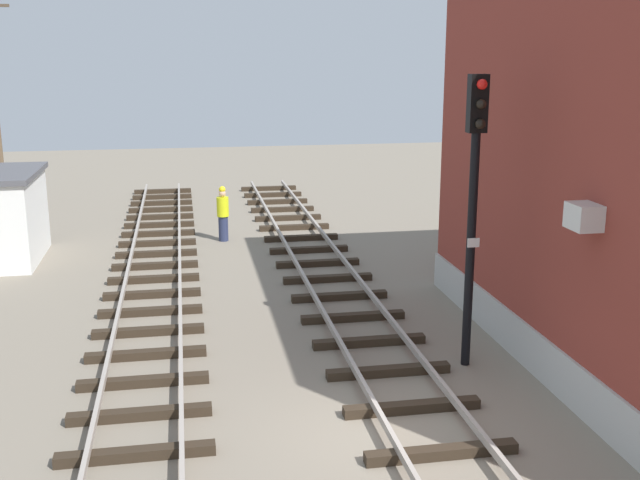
{
  "coord_description": "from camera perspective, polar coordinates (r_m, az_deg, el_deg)",
  "views": [
    {
      "loc": [
        -3.14,
        -11.38,
        6.31
      ],
      "look_at": [
        0.0,
        6.13,
        1.9
      ],
      "focal_mm": 43.42,
      "sensor_mm": 36.0,
      "label": 1
    }
  ],
  "objects": [
    {
      "name": "track_centre",
      "position": [
        12.98,
        -13.42,
        -14.96
      ],
      "size": [
        2.5,
        48.51,
        0.32
      ],
      "color": "#2D2319",
      "rests_on": "ground"
    },
    {
      "name": "signal_mast",
      "position": [
        15.35,
        11.26,
        3.65
      ],
      "size": [
        0.36,
        0.4,
        5.85
      ],
      "color": "black",
      "rests_on": "ground"
    },
    {
      "name": "track_worker_foreground",
      "position": [
        26.14,
        -7.17,
        1.93
      ],
      "size": [
        0.4,
        0.4,
        1.87
      ],
      "color": "#262D4C",
      "rests_on": "ground"
    },
    {
      "name": "track_near_building",
      "position": [
        13.51,
        7.82,
        -13.46
      ],
      "size": [
        2.5,
        48.51,
        0.32
      ],
      "color": "#2D2319",
      "rests_on": "ground"
    },
    {
      "name": "ground_plane",
      "position": [
        13.38,
        4.78,
        -14.28
      ],
      "size": [
        80.0,
        80.0,
        0.0
      ],
      "primitive_type": "plane",
      "color": "slate"
    }
  ]
}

